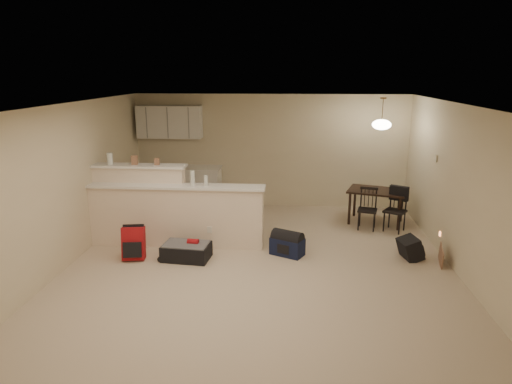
# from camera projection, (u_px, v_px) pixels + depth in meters

# --- Properties ---
(room) EXTENTS (7.00, 7.02, 2.50)m
(room) POSITION_uv_depth(u_px,v_px,m) (259.00, 191.00, 6.75)
(room) COLOR beige
(room) RESTS_ON ground
(breakfast_bar) EXTENTS (3.08, 0.58, 1.39)m
(breakfast_bar) POSITION_uv_depth(u_px,v_px,m) (163.00, 210.00, 7.99)
(breakfast_bar) COLOR #F4DEC5
(breakfast_bar) RESTS_ON ground
(upper_cabinets) EXTENTS (1.40, 0.34, 0.70)m
(upper_cabinets) POSITION_uv_depth(u_px,v_px,m) (170.00, 122.00, 9.95)
(upper_cabinets) COLOR white
(upper_cabinets) RESTS_ON room
(kitchen_counter) EXTENTS (1.80, 0.60, 0.90)m
(kitchen_counter) POSITION_uv_depth(u_px,v_px,m) (180.00, 188.00, 10.18)
(kitchen_counter) COLOR white
(kitchen_counter) RESTS_ON ground
(thermostat) EXTENTS (0.02, 0.12, 0.12)m
(thermostat) POSITION_uv_depth(u_px,v_px,m) (436.00, 158.00, 7.95)
(thermostat) COLOR beige
(thermostat) RESTS_ON room
(jar) EXTENTS (0.10, 0.10, 0.20)m
(jar) POSITION_uv_depth(u_px,v_px,m) (110.00, 159.00, 7.97)
(jar) COLOR silver
(jar) RESTS_ON breakfast_bar
(cereal_box) EXTENTS (0.10, 0.07, 0.16)m
(cereal_box) POSITION_uv_depth(u_px,v_px,m) (135.00, 160.00, 7.94)
(cereal_box) COLOR #95684D
(cereal_box) RESTS_ON breakfast_bar
(small_box) EXTENTS (0.08, 0.06, 0.12)m
(small_box) POSITION_uv_depth(u_px,v_px,m) (157.00, 162.00, 7.92)
(small_box) COLOR #95684D
(small_box) RESTS_ON breakfast_bar
(bottle_a) EXTENTS (0.07, 0.07, 0.26)m
(bottle_a) POSITION_uv_depth(u_px,v_px,m) (193.00, 178.00, 7.71)
(bottle_a) COLOR silver
(bottle_a) RESTS_ON breakfast_bar
(bottle_b) EXTENTS (0.06, 0.06, 0.18)m
(bottle_b) POSITION_uv_depth(u_px,v_px,m) (206.00, 181.00, 7.71)
(bottle_b) COLOR silver
(bottle_b) RESTS_ON breakfast_bar
(dining_table) EXTENTS (1.26, 1.02, 0.68)m
(dining_table) POSITION_uv_depth(u_px,v_px,m) (377.00, 194.00, 9.09)
(dining_table) COLOR black
(dining_table) RESTS_ON ground
(pendant_lamp) EXTENTS (0.36, 0.36, 0.62)m
(pendant_lamp) POSITION_uv_depth(u_px,v_px,m) (382.00, 124.00, 8.73)
(pendant_lamp) COLOR brown
(pendant_lamp) RESTS_ON room
(dining_chair_near) EXTENTS (0.42, 0.41, 0.81)m
(dining_chair_near) POSITION_uv_depth(u_px,v_px,m) (367.00, 209.00, 8.77)
(dining_chair_near) COLOR black
(dining_chair_near) RESTS_ON ground
(dining_chair_far) EXTENTS (0.50, 0.49, 0.84)m
(dining_chair_far) POSITION_uv_depth(u_px,v_px,m) (395.00, 210.00, 8.65)
(dining_chair_far) COLOR black
(dining_chair_far) RESTS_ON ground
(suitcase) EXTENTS (0.79, 0.56, 0.25)m
(suitcase) POSITION_uv_depth(u_px,v_px,m) (186.00, 252.00, 7.42)
(suitcase) COLOR black
(suitcase) RESTS_ON ground
(red_backpack) EXTENTS (0.39, 0.28, 0.53)m
(red_backpack) POSITION_uv_depth(u_px,v_px,m) (134.00, 243.00, 7.40)
(red_backpack) COLOR #AD1319
(red_backpack) RESTS_ON ground
(navy_duffel) EXTENTS (0.61, 0.50, 0.29)m
(navy_duffel) POSITION_uv_depth(u_px,v_px,m) (287.00, 246.00, 7.59)
(navy_duffel) COLOR #101735
(navy_duffel) RESTS_ON ground
(black_daypack) EXTENTS (0.35, 0.43, 0.34)m
(black_daypack) POSITION_uv_depth(u_px,v_px,m) (410.00, 249.00, 7.43)
(black_daypack) COLOR black
(black_daypack) RESTS_ON ground
(cardboard_sheet) EXTENTS (0.09, 0.39, 0.30)m
(cardboard_sheet) POSITION_uv_depth(u_px,v_px,m) (441.00, 256.00, 7.17)
(cardboard_sheet) COLOR #95684D
(cardboard_sheet) RESTS_ON ground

